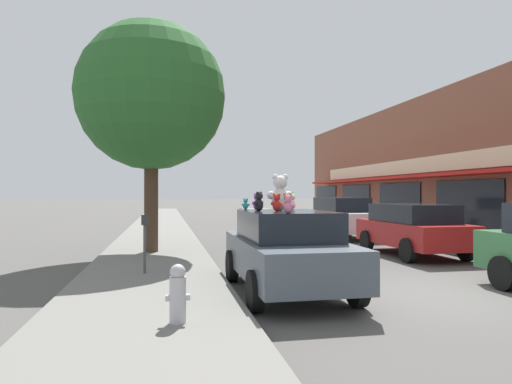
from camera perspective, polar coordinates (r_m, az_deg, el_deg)
ground_plane at (r=9.40m, az=20.78°, el=-11.77°), size 260.00×260.00×0.00m
sidewalk_near at (r=8.02m, az=-13.50°, el=-13.25°), size 3.05×90.00×0.15m
plush_art_car at (r=8.75m, az=3.85°, el=-7.20°), size 1.94×4.15×1.55m
teddy_bear_giant at (r=9.05m, az=3.03°, el=-0.11°), size 0.52×0.32×0.72m
teddy_bear_teal at (r=9.58m, az=-1.31°, el=-1.50°), size 0.18×0.13×0.24m
teddy_bear_cream at (r=9.33m, az=4.51°, el=-1.25°), size 0.22×0.23×0.34m
teddy_bear_red at (r=8.64m, az=2.61°, el=-1.33°), size 0.25×0.21×0.34m
teddy_bear_pink at (r=7.73m, az=4.11°, el=-1.54°), size 0.23×0.20×0.32m
teddy_bear_green at (r=9.48m, az=4.31°, el=-1.13°), size 0.27×0.22×0.37m
teddy_bear_black at (r=8.69m, az=0.38°, el=-1.21°), size 0.25×0.25×0.37m
teddy_bear_brown at (r=7.86m, az=3.99°, el=-1.41°), size 0.26×0.19×0.35m
teddy_bear_purple at (r=8.98m, az=0.16°, el=-1.27°), size 0.23×0.23×0.34m
parked_car_far_center at (r=14.64m, az=18.97°, el=-4.25°), size 1.98×4.16×1.56m
parked_car_far_right at (r=19.77m, az=10.59°, el=-3.04°), size 1.93×4.58×1.70m
street_tree at (r=14.21m, az=-12.96°, el=11.57°), size 4.42×4.42×6.85m
fire_hydrant at (r=6.34m, az=-9.75°, el=-12.40°), size 0.33×0.22×0.79m
parking_meter at (r=10.24m, az=-13.75°, el=-5.37°), size 0.14×0.10×1.27m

